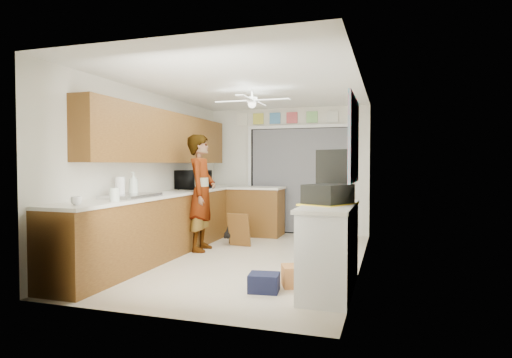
# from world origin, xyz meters

# --- Properties ---
(floor) EXTENTS (5.00, 5.00, 0.00)m
(floor) POSITION_xyz_m (0.00, 0.00, 0.00)
(floor) COLOR beige
(floor) RESTS_ON ground
(ceiling) EXTENTS (5.00, 5.00, 0.00)m
(ceiling) POSITION_xyz_m (0.00, 0.00, 2.50)
(ceiling) COLOR white
(ceiling) RESTS_ON ground
(wall_back) EXTENTS (3.20, 0.00, 3.20)m
(wall_back) POSITION_xyz_m (0.00, 2.50, 1.25)
(wall_back) COLOR silver
(wall_back) RESTS_ON ground
(wall_front) EXTENTS (3.20, 0.00, 3.20)m
(wall_front) POSITION_xyz_m (0.00, -2.50, 1.25)
(wall_front) COLOR silver
(wall_front) RESTS_ON ground
(wall_left) EXTENTS (0.00, 5.00, 5.00)m
(wall_left) POSITION_xyz_m (-1.60, 0.00, 1.25)
(wall_left) COLOR silver
(wall_left) RESTS_ON ground
(wall_right) EXTENTS (0.00, 5.00, 5.00)m
(wall_right) POSITION_xyz_m (1.60, 0.00, 1.25)
(wall_right) COLOR silver
(wall_right) RESTS_ON ground
(left_base_cabinets) EXTENTS (0.60, 4.80, 0.90)m
(left_base_cabinets) POSITION_xyz_m (-1.30, 0.00, 0.45)
(left_base_cabinets) COLOR brown
(left_base_cabinets) RESTS_ON floor
(left_countertop) EXTENTS (0.62, 4.80, 0.04)m
(left_countertop) POSITION_xyz_m (-1.29, 0.00, 0.92)
(left_countertop) COLOR white
(left_countertop) RESTS_ON left_base_cabinets
(upper_cabinets) EXTENTS (0.32, 4.00, 0.80)m
(upper_cabinets) POSITION_xyz_m (-1.44, 0.20, 1.80)
(upper_cabinets) COLOR brown
(upper_cabinets) RESTS_ON wall_left
(sink_basin) EXTENTS (0.50, 0.76, 0.06)m
(sink_basin) POSITION_xyz_m (-1.29, -1.00, 0.95)
(sink_basin) COLOR silver
(sink_basin) RESTS_ON left_countertop
(faucet) EXTENTS (0.03, 0.03, 0.22)m
(faucet) POSITION_xyz_m (-1.48, -1.00, 1.05)
(faucet) COLOR silver
(faucet) RESTS_ON left_countertop
(peninsula_base) EXTENTS (1.00, 0.60, 0.90)m
(peninsula_base) POSITION_xyz_m (-0.50, 2.00, 0.45)
(peninsula_base) COLOR brown
(peninsula_base) RESTS_ON floor
(peninsula_top) EXTENTS (1.04, 0.64, 0.04)m
(peninsula_top) POSITION_xyz_m (-0.50, 2.00, 0.92)
(peninsula_top) COLOR white
(peninsula_top) RESTS_ON peninsula_base
(back_opening_recess) EXTENTS (2.00, 0.06, 2.10)m
(back_opening_recess) POSITION_xyz_m (0.25, 2.47, 1.05)
(back_opening_recess) COLOR black
(back_opening_recess) RESTS_ON wall_back
(curtain_panel) EXTENTS (1.90, 0.03, 2.05)m
(curtain_panel) POSITION_xyz_m (0.25, 2.43, 1.05)
(curtain_panel) COLOR slate
(curtain_panel) RESTS_ON wall_back
(door_trim_left) EXTENTS (0.06, 0.04, 2.10)m
(door_trim_left) POSITION_xyz_m (-0.77, 2.44, 1.05)
(door_trim_left) COLOR white
(door_trim_left) RESTS_ON wall_back
(door_trim_right) EXTENTS (0.06, 0.04, 2.10)m
(door_trim_right) POSITION_xyz_m (1.27, 2.44, 1.05)
(door_trim_right) COLOR white
(door_trim_right) RESTS_ON wall_back
(door_trim_head) EXTENTS (2.10, 0.04, 0.06)m
(door_trim_head) POSITION_xyz_m (0.25, 2.44, 2.12)
(door_trim_head) COLOR white
(door_trim_head) RESTS_ON wall_back
(header_frame_0) EXTENTS (0.22, 0.02, 0.22)m
(header_frame_0) POSITION_xyz_m (-0.60, 2.47, 2.30)
(header_frame_0) COLOR #CFCC45
(header_frame_0) RESTS_ON wall_back
(header_frame_1) EXTENTS (0.22, 0.02, 0.22)m
(header_frame_1) POSITION_xyz_m (-0.25, 2.47, 2.30)
(header_frame_1) COLOR #4A89C6
(header_frame_1) RESTS_ON wall_back
(header_frame_2) EXTENTS (0.22, 0.02, 0.22)m
(header_frame_2) POSITION_xyz_m (0.10, 2.47, 2.30)
(header_frame_2) COLOR #C74A52
(header_frame_2) RESTS_ON wall_back
(header_frame_3) EXTENTS (0.22, 0.02, 0.22)m
(header_frame_3) POSITION_xyz_m (0.50, 2.47, 2.30)
(header_frame_3) COLOR #83C470
(header_frame_3) RESTS_ON wall_back
(header_frame_4) EXTENTS (0.22, 0.02, 0.22)m
(header_frame_4) POSITION_xyz_m (0.90, 2.47, 2.30)
(header_frame_4) COLOR silver
(header_frame_4) RESTS_ON wall_back
(route66_sign) EXTENTS (0.22, 0.02, 0.26)m
(route66_sign) POSITION_xyz_m (-0.95, 2.47, 2.30)
(route66_sign) COLOR silver
(route66_sign) RESTS_ON wall_back
(right_counter_base) EXTENTS (0.50, 1.40, 0.90)m
(right_counter_base) POSITION_xyz_m (1.35, -1.20, 0.45)
(right_counter_base) COLOR white
(right_counter_base) RESTS_ON floor
(right_counter_top) EXTENTS (0.54, 1.44, 0.04)m
(right_counter_top) POSITION_xyz_m (1.34, -1.20, 0.92)
(right_counter_top) COLOR white
(right_counter_top) RESTS_ON right_counter_base
(abstract_painting) EXTENTS (0.03, 1.15, 0.95)m
(abstract_painting) POSITION_xyz_m (1.58, -1.00, 1.65)
(abstract_painting) COLOR #E8557A
(abstract_painting) RESTS_ON wall_right
(ceiling_fan) EXTENTS (1.14, 1.14, 0.24)m
(ceiling_fan) POSITION_xyz_m (0.00, 0.20, 2.32)
(ceiling_fan) COLOR white
(ceiling_fan) RESTS_ON ceiling
(microwave) EXTENTS (0.47, 0.64, 0.33)m
(microwave) POSITION_xyz_m (-1.34, 0.98, 1.11)
(microwave) COLOR black
(microwave) RESTS_ON left_countertop
(soap_bottle) EXTENTS (0.15, 0.15, 0.34)m
(soap_bottle) POSITION_xyz_m (-1.37, -0.82, 1.11)
(soap_bottle) COLOR silver
(soap_bottle) RESTS_ON left_countertop
(cup) EXTENTS (0.13, 0.13, 0.09)m
(cup) POSITION_xyz_m (-1.24, -2.09, 0.99)
(cup) COLOR white
(cup) RESTS_ON left_countertop
(jar_a) EXTENTS (0.12, 0.12, 0.16)m
(jar_a) POSITION_xyz_m (-1.14, -1.57, 1.02)
(jar_a) COLOR silver
(jar_a) RESTS_ON left_countertop
(jar_b) EXTENTS (0.08, 0.08, 0.11)m
(jar_b) POSITION_xyz_m (-1.28, -1.34, 1.00)
(jar_b) COLOR silver
(jar_b) RESTS_ON left_countertop
(paper_towel_roll) EXTENTS (0.15, 0.15, 0.27)m
(paper_towel_roll) POSITION_xyz_m (-1.42, -1.05, 1.08)
(paper_towel_roll) COLOR white
(paper_towel_roll) RESTS_ON left_countertop
(suitcase) EXTENTS (0.55, 0.62, 0.22)m
(suitcase) POSITION_xyz_m (1.32, -1.17, 1.05)
(suitcase) COLOR black
(suitcase) RESTS_ON right_counter_top
(suitcase_rim) EXTENTS (0.64, 0.71, 0.02)m
(suitcase_rim) POSITION_xyz_m (1.32, -1.17, 0.94)
(suitcase_rim) COLOR yellow
(suitcase_rim) RESTS_ON suitcase
(suitcase_lid) EXTENTS (0.40, 0.20, 0.50)m
(suitcase_lid) POSITION_xyz_m (1.32, -0.88, 1.30)
(suitcase_lid) COLOR black
(suitcase_lid) RESTS_ON suitcase
(cardboard_box) EXTENTS (0.45, 0.40, 0.24)m
(cardboard_box) POSITION_xyz_m (1.00, -1.16, 0.12)
(cardboard_box) COLOR #B56C39
(cardboard_box) RESTS_ON floor
(navy_crate) EXTENTS (0.35, 0.31, 0.20)m
(navy_crate) POSITION_xyz_m (0.68, -1.48, 0.10)
(navy_crate) COLOR black
(navy_crate) RESTS_ON floor
(cabinet_door_panel) EXTENTS (0.39, 0.17, 0.56)m
(cabinet_door_panel) POSITION_xyz_m (-0.43, 0.82, 0.28)
(cabinet_door_panel) COLOR brown
(cabinet_door_panel) RESTS_ON floor
(man) EXTENTS (0.54, 0.73, 1.85)m
(man) POSITION_xyz_m (-0.90, 0.36, 0.92)
(man) COLOR white
(man) RESTS_ON floor
(dog) EXTENTS (0.33, 0.54, 0.39)m
(dog) POSITION_xyz_m (-0.58, 1.14, 0.20)
(dog) COLOR black
(dog) RESTS_ON floor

